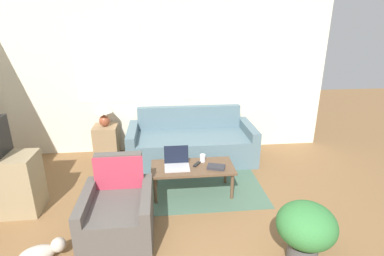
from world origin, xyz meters
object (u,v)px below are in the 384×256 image
armchair (119,215)px  potted_plant (306,229)px  couch (191,144)px  tv_remote (197,164)px  cat_black (42,252)px  coffee_table (193,169)px  cup_navy (203,158)px  laptop (177,163)px  table_lamp (103,109)px  book_red (216,167)px

armchair → potted_plant: armchair is taller
couch → tv_remote: (-0.03, -1.05, 0.14)m
tv_remote → cat_black: bearing=-145.8°
armchair → coffee_table: 1.18m
cup_navy → tv_remote: bearing=-133.5°
couch → armchair: armchair is taller
laptop → tv_remote: (0.27, 0.02, -0.05)m
cup_navy → tv_remote: cup_navy is taller
coffee_table → cup_navy: size_ratio=10.64×
cup_navy → tv_remote: 0.14m
table_lamp → coffee_table: table_lamp is taller
cup_navy → cat_black: cup_navy is taller
table_lamp → cup_navy: bearing=-37.4°
armchair → potted_plant: size_ratio=1.31×
coffee_table → potted_plant: potted_plant is taller
table_lamp → coffee_table: 1.90m
table_lamp → tv_remote: 1.91m
table_lamp → laptop: 1.72m
coffee_table → potted_plant: 1.65m
armchair → table_lamp: (-0.45, 2.05, 0.59)m
armchair → laptop: (0.67, 0.81, 0.18)m
armchair → cat_black: armchair is taller
armchair → cup_navy: (1.02, 0.92, 0.18)m
table_lamp → cat_black: size_ratio=0.77×
couch → armchair: 2.11m
table_lamp → coffee_table: bearing=-43.5°
armchair → book_red: (1.17, 0.71, 0.14)m
coffee_table → laptop: bearing=174.6°
book_red → armchair: bearing=-149.0°
coffee_table → laptop: size_ratio=3.37×
coffee_table → cup_navy: cup_navy is taller
table_lamp → tv_remote: (1.39, -1.22, -0.46)m
laptop → book_red: size_ratio=1.25×
table_lamp → potted_plant: bearing=-49.8°
coffee_table → book_red: 0.32m
laptop → cat_black: laptop is taller
couch → cup_navy: bearing=-86.4°
armchair → tv_remote: 1.26m
couch → tv_remote: bearing=-91.6°
table_lamp → tv_remote: size_ratio=3.03×
couch → cat_black: (-1.67, -2.17, -0.17)m
couch → coffee_table: size_ratio=1.88×
laptop → couch: bearing=74.3°
armchair → cup_navy: size_ratio=8.24×
couch → book_red: 1.20m
potted_plant → laptop: bearing=128.5°
coffee_table → laptop: 0.23m
table_lamp → cup_navy: (1.48, -1.13, -0.42)m
book_red → tv_remote: bearing=153.0°
tv_remote → book_red: bearing=-27.0°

